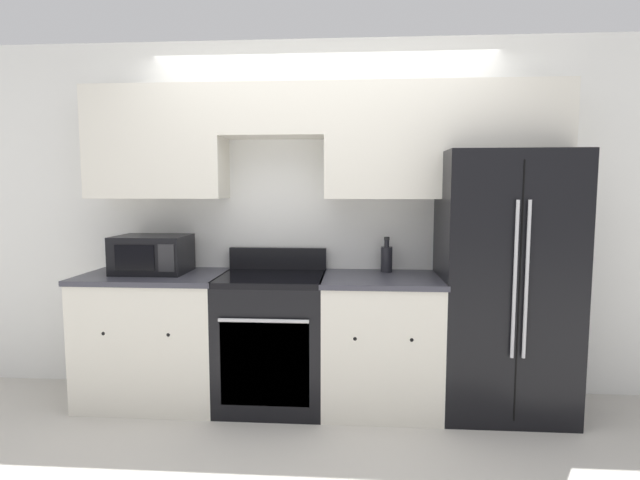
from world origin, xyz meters
name	(u,v)px	position (x,y,z in m)	size (l,w,h in m)	color
ground_plane	(317,425)	(0.00, 0.00, 0.00)	(12.00, 12.00, 0.00)	beige
wall_back	(325,189)	(0.02, 0.59, 1.52)	(8.00, 0.39, 2.60)	white
lower_cabinets_left	(155,337)	(-1.19, 0.31, 0.46)	(0.99, 0.64, 0.92)	silver
lower_cabinets_right	(381,342)	(0.42, 0.31, 0.46)	(0.81, 0.64, 0.92)	silver
oven_range	(272,339)	(-0.34, 0.31, 0.47)	(0.73, 0.65, 1.08)	black
refrigerator	(502,283)	(1.24, 0.36, 0.88)	(0.85, 0.76, 1.77)	black
microwave	(152,254)	(-1.21, 0.36, 1.06)	(0.50, 0.39, 0.27)	black
bottle	(387,258)	(0.47, 0.51, 1.02)	(0.08, 0.08, 0.25)	black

